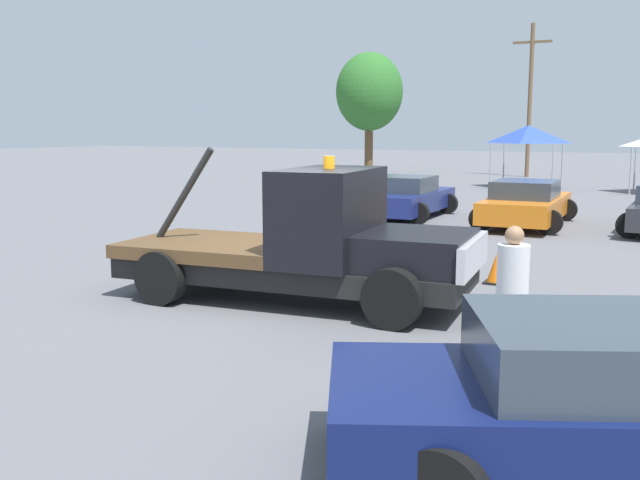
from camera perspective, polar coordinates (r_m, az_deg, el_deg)
ground_plane at (r=11.86m, az=-2.17°, el=-4.85°), size 160.00×160.00×0.00m
tow_truck at (r=11.53m, az=-0.54°, el=-0.48°), size 6.04×2.68×2.51m
foreground_car at (r=6.34m, az=23.49°, el=-11.87°), size 5.23×3.74×1.34m
person_near_truck at (r=8.76m, az=15.14°, el=-3.53°), size 0.38×0.38×1.69m
parked_car_navy at (r=22.90m, az=6.83°, el=3.41°), size 2.56×4.63×1.34m
parked_car_orange at (r=21.67m, az=16.14°, el=2.81°), size 2.56×4.88×1.34m
canopy_tent_blue at (r=35.69m, az=16.33°, el=8.11°), size 2.90×2.90×2.97m
tree_left at (r=46.59m, az=3.97°, el=11.72°), size 4.28×4.28×7.64m
traffic_cone at (r=13.47m, az=13.91°, el=-2.34°), size 0.40×0.40×0.55m
utility_pole at (r=43.86m, az=16.46°, el=10.95°), size 2.20×0.24×8.79m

